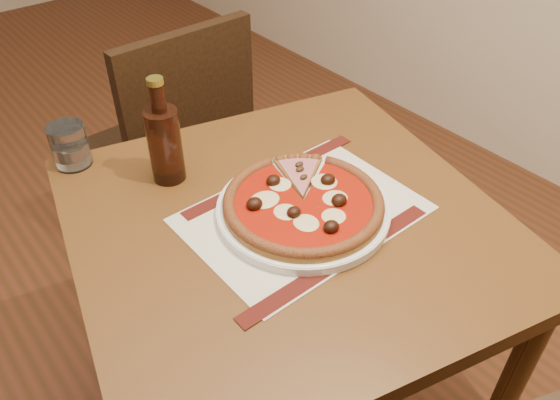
% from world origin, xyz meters
% --- Properties ---
extents(table, '(0.97, 0.97, 0.75)m').
position_xyz_m(table, '(0.90, -0.71, 0.65)').
color(table, brown).
rests_on(table, ground).
extents(chair_far, '(0.43, 0.43, 0.89)m').
position_xyz_m(chair_far, '(1.05, 0.00, 0.51)').
color(chair_far, black).
rests_on(chair_far, ground).
extents(placemat, '(0.44, 0.32, 0.00)m').
position_xyz_m(placemat, '(0.93, -0.72, 0.75)').
color(placemat, beige).
rests_on(placemat, table).
extents(plate, '(0.34, 0.34, 0.02)m').
position_xyz_m(plate, '(0.93, -0.72, 0.76)').
color(plate, white).
rests_on(plate, placemat).
extents(pizza, '(0.31, 0.31, 0.04)m').
position_xyz_m(pizza, '(0.93, -0.72, 0.78)').
color(pizza, olive).
rests_on(pizza, plate).
extents(ham_slice, '(0.13, 0.14, 0.02)m').
position_xyz_m(ham_slice, '(1.00, -0.64, 0.78)').
color(ham_slice, olive).
rests_on(ham_slice, plate).
extents(water_glass, '(0.08, 0.08, 0.09)m').
position_xyz_m(water_glass, '(0.65, -0.28, 0.80)').
color(water_glass, white).
rests_on(water_glass, table).
extents(bottle, '(0.07, 0.07, 0.23)m').
position_xyz_m(bottle, '(0.79, -0.45, 0.84)').
color(bottle, '#37180D').
rests_on(bottle, table).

